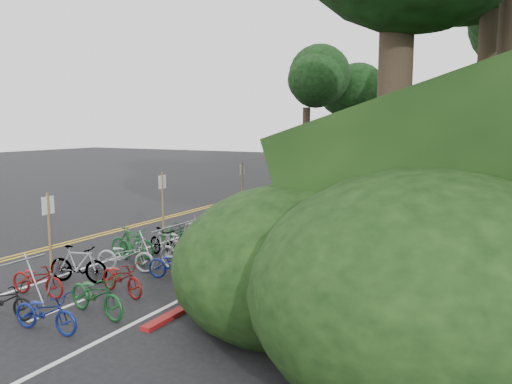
% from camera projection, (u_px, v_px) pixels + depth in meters
% --- Properties ---
extents(ground, '(120.00, 120.00, 0.00)m').
position_uv_depth(ground, '(40.00, 270.00, 14.74)').
color(ground, black).
rests_on(ground, ground).
extents(road_markings, '(7.47, 80.00, 0.01)m').
position_uv_depth(road_markings, '(234.00, 217.00, 23.26)').
color(road_markings, gold).
rests_on(road_markings, ground).
extents(red_curb, '(0.25, 28.00, 0.10)m').
position_uv_depth(red_curb, '(351.00, 219.00, 22.54)').
color(red_curb, maroon).
rests_on(red_curb, ground).
extents(bike_racks_rest, '(1.14, 23.00, 1.17)m').
position_uv_depth(bike_racks_rest, '(305.00, 194.00, 24.57)').
color(bike_racks_rest, gray).
rests_on(bike_racks_rest, ground).
extents(signpost_near, '(0.08, 0.40, 2.40)m').
position_uv_depth(signpost_near, '(49.00, 229.00, 13.91)').
color(signpost_near, brown).
rests_on(signpost_near, ground).
extents(signposts_rest, '(0.08, 18.40, 2.50)m').
position_uv_depth(signposts_rest, '(270.00, 178.00, 26.49)').
color(signposts_rest, brown).
rests_on(signposts_rest, ground).
extents(bike_front, '(0.62, 1.70, 1.00)m').
position_uv_depth(bike_front, '(132.00, 243.00, 16.00)').
color(bike_front, '#144C1E').
rests_on(bike_front, ground).
extents(bike_valet, '(3.47, 15.27, 1.09)m').
position_uv_depth(bike_valet, '(196.00, 240.00, 16.60)').
color(bike_valet, black).
rests_on(bike_valet, ground).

